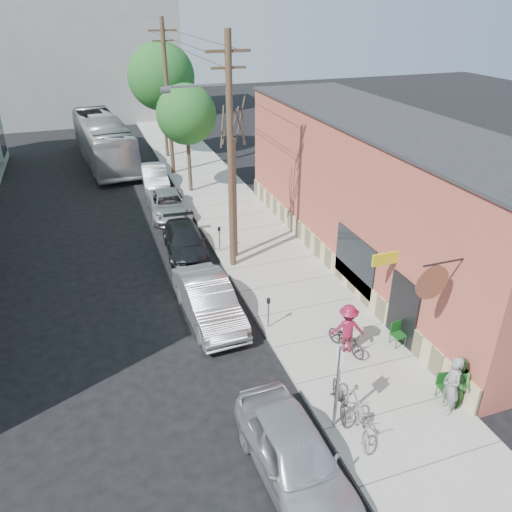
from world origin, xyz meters
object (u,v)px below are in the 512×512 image
object	(u,v)px
tree_leafy_far	(161,77)
patio_chair_a	(399,335)
patron_grey	(452,385)
parked_bike_a	(340,397)
car_0	(295,455)
sign_post	(338,380)
car_2	(185,242)
tree_leafy_mid	(186,115)
cyclist	(348,329)
parked_bike_b	(363,422)
parking_meter_far	(219,235)
car_3	(169,205)
patron_green	(458,383)
tree_bare	(234,200)
car_4	(155,177)
bus	(103,141)
parking_meter_near	(268,308)
utility_pole_near	(229,153)
car_1	(209,301)
patio_chair_b	(447,388)

from	to	relation	value
tree_leafy_far	patio_chair_a	size ratio (longest dim) A/B	9.48
patron_grey	parked_bike_a	bearing A→B (deg)	-92.33
car_0	sign_post	bearing A→B (deg)	31.02
car_2	tree_leafy_mid	bearing A→B (deg)	79.38
car_0	patio_chair_a	bearing A→B (deg)	31.49
cyclist	parked_bike_b	xyz separation A→B (m)	(-1.40, -3.54, -0.45)
parking_meter_far	car_3	xyz separation A→B (m)	(-1.45, 5.60, -0.33)
cyclist	car_3	size ratio (longest dim) A/B	0.39
patron_green	car_2	xyz separation A→B (m)	(-5.51, 12.86, -0.33)
patio_chair_a	car_3	xyz separation A→B (m)	(-5.40, 14.92, 0.06)
car_0	car_3	xyz separation A→B (m)	(0.19, 18.69, -0.16)
parked_bike_a	parking_meter_far	bearing A→B (deg)	108.04
car_2	patron_grey	bearing A→B (deg)	-64.76
cyclist	parked_bike_a	size ratio (longest dim) A/B	1.03
sign_post	tree_leafy_far	bearing A→B (deg)	89.12
sign_post	car_2	distance (m)	12.57
parked_bike_b	patio_chair_a	bearing A→B (deg)	64.34
parking_meter_far	tree_bare	bearing A→B (deg)	-55.04
parking_meter_far	cyclist	size ratio (longest dim) A/B	0.68
patio_chair_a	car_4	bearing A→B (deg)	98.36
car_2	bus	size ratio (longest dim) A/B	0.37
parking_meter_far	car_0	xyz separation A→B (m)	(-1.64, -13.09, -0.17)
parking_meter_near	tree_bare	distance (m)	6.33
tree_leafy_far	car_2	size ratio (longest dim) A/B	1.83
patron_green	car_3	xyz separation A→B (m)	(-5.36, 17.99, -0.34)
parking_meter_far	car_2	world-z (taller)	parking_meter_far
patio_chair_a	car_2	bearing A→B (deg)	112.82
utility_pole_near	sign_post	bearing A→B (deg)	-90.22
utility_pole_near	patio_chair_a	world-z (taller)	utility_pole_near
utility_pole_near	car_1	bearing A→B (deg)	-118.67
parking_meter_far	patio_chair_b	size ratio (longest dim) A/B	1.41
bus	parked_bike_a	bearing A→B (deg)	-86.18
sign_post	patron_green	xyz separation A→B (m)	(3.81, -0.46, -0.84)
tree_leafy_mid	cyclist	distance (m)	18.35
car_4	parked_bike_b	bearing A→B (deg)	-81.31
tree_bare	car_4	size ratio (longest dim) A/B	1.27
parked_bike_b	patio_chair_b	bearing A→B (deg)	27.17
parking_meter_near	sign_post	bearing A→B (deg)	-88.89
tree_leafy_far	patio_chair_b	xyz separation A→B (m)	(3.24, -29.36, -5.46)
car_0	car_3	size ratio (longest dim) A/B	1.02
tree_bare	cyclist	xyz separation A→B (m)	(1.52, -8.19, -1.90)
parking_meter_near	car_3	distance (m)	12.46
tree_bare	car_1	distance (m)	5.58
patio_chair_b	patron_green	xyz separation A→B (m)	(0.12, -0.26, 0.40)
sign_post	parking_meter_near	distance (m)	5.23
car_0	car_4	world-z (taller)	car_0
utility_pole_near	patron_green	size ratio (longest dim) A/B	5.94
utility_pole_near	parked_bike_a	size ratio (longest dim) A/B	5.61
patron_green	car_0	world-z (taller)	patron_green
parked_bike_a	parked_bike_b	bearing A→B (deg)	-64.14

